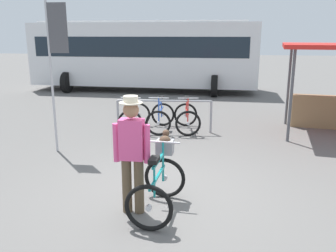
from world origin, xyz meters
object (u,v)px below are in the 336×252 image
Objects in this scene: bus_distant at (144,52)px; racked_bike_red at (187,118)px; racked_bike_white at (135,117)px; person_with_featured_bike at (132,151)px; banner_flag at (55,49)px; featured_bicycle at (159,178)px; racked_bike_blue at (161,117)px.

racked_bike_red is at bearing -70.71° from bus_distant.
person_with_featured_bike is (0.94, -4.49, 0.58)m from racked_bike_white.
banner_flag is at bearing -141.95° from racked_bike_red.
person_with_featured_bike is at bearing -80.34° from bus_distant.
person_with_featured_bike is (-0.36, -0.15, 0.46)m from featured_bicycle.
banner_flag is (-0.20, -8.97, 0.49)m from bus_distant.
person_with_featured_bike is at bearing -78.24° from racked_bike_white.
featured_bicycle is at bearing -82.23° from racked_bike_blue.
bus_distant is at bearing 101.55° from featured_bicycle.
banner_flag reaches higher than bus_distant.
featured_bicycle is at bearing -43.65° from banner_flag.
featured_bicycle is 0.61m from person_with_featured_bike.
featured_bicycle is 0.38× the size of banner_flag.
featured_bicycle reaches higher than racked_bike_red.
bus_distant reaches higher than person_with_featured_bike.
racked_bike_red is 0.68× the size of person_with_featured_bike.
racked_bike_white is 2.96m from banner_flag.
racked_bike_white is 0.91× the size of featured_bicycle.
banner_flag is (-2.16, 2.55, 1.28)m from person_with_featured_bike.
racked_bike_white is 7.23m from bus_distant.
racked_bike_red is 0.36× the size of banner_flag.
racked_bike_white is 1.01× the size of racked_bike_blue.
racked_bike_red is at bearing 84.28° from person_with_featured_bike.
racked_bike_blue is at bearing 97.77° from featured_bicycle.
person_with_featured_bike is (0.24, -4.55, 0.58)m from racked_bike_blue.
racked_bike_blue is 3.34m from banner_flag.
banner_flag is (-2.62, -2.05, 1.86)m from racked_bike_red.
racked_bike_red is 7.46m from bus_distant.
featured_bicycle is at bearing -73.37° from racked_bike_white.
racked_bike_red is (0.70, 0.05, -0.00)m from racked_bike_blue.
banner_flag is at bearing -133.88° from racked_bike_blue.
racked_bike_red is at bearing 88.74° from featured_bicycle.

